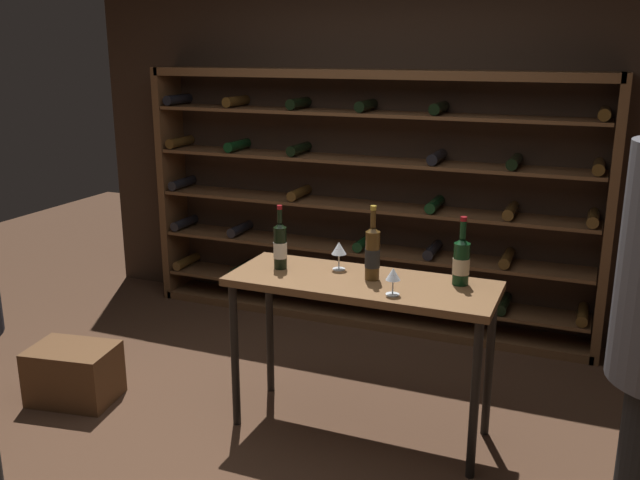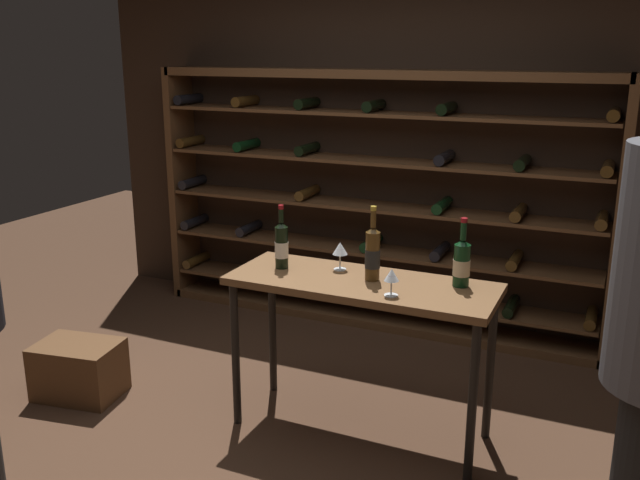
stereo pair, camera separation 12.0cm
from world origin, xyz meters
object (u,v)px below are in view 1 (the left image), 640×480
Objects in this scene: tasting_table at (361,298)px; wine_glass_stemmed_right at (393,276)px; wine_bottle_green_slim at (280,245)px; wine_glass_stemmed_left at (339,249)px; wine_crate at (74,374)px; wine_bottle_red_label at (461,261)px; wine_bottle_black_capsule at (372,253)px; wine_rack at (364,202)px.

tasting_table is 0.32m from wine_glass_stemmed_right.
wine_bottle_green_slim is 2.27× the size of wine_glass_stemmed_left.
tasting_table is 9.01× the size of wine_glass_stemmed_left.
wine_bottle_red_label is at bearing 12.05° from wine_crate.
wine_glass_stemmed_left is (-0.17, 0.12, 0.21)m from tasting_table.
wine_glass_stemmed_right is at bearing -36.08° from tasting_table.
wine_bottle_green_slim is (1.19, 0.35, 0.82)m from wine_crate.
tasting_table is 0.54m from wine_bottle_red_label.
wine_glass_stemmed_right is (1.87, 0.18, 0.79)m from wine_crate.
tasting_table is at bearing -144.05° from wine_bottle_black_capsule.
wine_bottle_black_capsule reaches higher than wine_bottle_red_label.
wine_crate is 1.93m from wine_bottle_black_capsule.
wine_bottle_green_slim is at bearing 16.37° from wine_crate.
wine_rack is 1.39m from wine_glass_stemmed_left.
wine_bottle_red_label is at bearing 0.75° from wine_glass_stemmed_left.
wine_bottle_red_label is at bearing 46.07° from wine_glass_stemmed_right.
wine_crate is 1.37× the size of wine_bottle_red_label.
wine_rack is at bearing 90.93° from wine_bottle_green_slim.
wine_crate is (-1.16, -1.80, -0.76)m from wine_rack.
tasting_table is 0.52m from wine_bottle_green_slim.
tasting_table is 3.95× the size of wine_bottle_red_label.
wine_bottle_black_capsule is (-0.44, -0.10, 0.02)m from wine_bottle_red_label.
wine_glass_stemmed_right is at bearing -66.56° from wine_rack.
wine_crate is at bearing -167.95° from wine_bottle_red_label.
wine_bottle_red_label is (0.97, -1.34, 0.06)m from wine_rack.
wine_rack is 1.56m from tasting_table.
wine_glass_stemmed_right is (0.70, -1.63, 0.03)m from wine_rack.
wine_bottle_red_label reaches higher than tasting_table.
wine_bottle_red_label is 2.56× the size of wine_glass_stemmed_right.
wine_rack is 7.01× the size of wine_crate.
tasting_table is at bearing -34.75° from wine_glass_stemmed_left.
wine_bottle_black_capsule reaches higher than wine_crate.
wine_rack reaches higher than wine_crate.
wine_bottle_black_capsule is at bearing -167.67° from wine_bottle_red_label.
wine_bottle_green_slim is at bearing -173.53° from wine_bottle_red_label.
wine_glass_stemmed_left is (-0.38, 0.27, 0.01)m from wine_glass_stemmed_right.
wine_crate is at bearing -163.23° from wine_glass_stemmed_left.
wine_glass_stemmed_right is (-0.27, -0.28, -0.03)m from wine_bottle_red_label.
wine_bottle_green_slim is at bearing -161.65° from wine_glass_stemmed_left.
wine_rack reaches higher than wine_bottle_black_capsule.
wine_crate is at bearing -174.61° from wine_glass_stemmed_right.
wine_glass_stemmed_left is (-0.22, 0.09, -0.03)m from wine_bottle_black_capsule.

